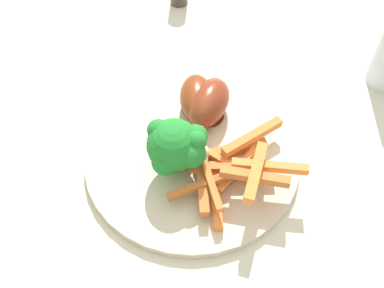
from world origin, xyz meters
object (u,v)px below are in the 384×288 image
Objects in this scene: dining_table at (236,209)px; chicken_drumstick_near at (208,106)px; dinner_plate at (192,156)px; carrot_fries_pile at (236,169)px; chicken_drumstick_far at (208,104)px; broccoli_floret_front at (177,147)px; chicken_drumstick_extra at (197,102)px.

chicken_drumstick_near is at bearing -73.89° from dining_table.
dinner_plate is 0.07m from carrot_fries_pile.
chicken_drumstick_far is (-0.03, -0.06, 0.03)m from dinner_plate.
carrot_fries_pile is 1.33× the size of chicken_drumstick_near.
chicken_drumstick_far reaches higher than dinner_plate.
chicken_drumstick_near is 1.03× the size of chicken_drumstick_far.
dinner_plate is 2.21× the size of chicken_drumstick_near.
dining_table is 10.34× the size of chicken_drumstick_near.
dinner_plate is 0.07m from chicken_drumstick_far.
chicken_drumstick_far is at bearing -100.92° from chicken_drumstick_near.
dinner_plate is 2.27× the size of chicken_drumstick_far.
broccoli_floret_front reaches higher than chicken_drumstick_extra.
carrot_fries_pile reaches higher than dining_table.
chicken_drumstick_extra reaches higher than dinner_plate.
chicken_drumstick_extra is at bearing -78.95° from carrot_fries_pile.
broccoli_floret_front reaches higher than carrot_fries_pile.
dining_table is 10.64× the size of chicken_drumstick_far.
dining_table is 7.74× the size of carrot_fries_pile.
carrot_fries_pile reaches higher than chicken_drumstick_near.
carrot_fries_pile is (0.01, 0.01, 0.13)m from dining_table.
dinner_plate is at bearing 60.84° from chicken_drumstick_far.
chicken_drumstick_extra is (0.04, -0.10, 0.13)m from dining_table.
carrot_fries_pile is at bearing 41.98° from dining_table.
carrot_fries_pile is at bearing 132.22° from dinner_plate.
chicken_drumstick_near reaches higher than chicken_drumstick_far.
carrot_fries_pile reaches higher than dinner_plate.
dining_table is 0.17m from broccoli_floret_front.
carrot_fries_pile is 0.11m from chicken_drumstick_far.
carrot_fries_pile is 0.12m from chicken_drumstick_extra.
broccoli_floret_front is at bearing 44.13° from dinner_plate.
broccoli_floret_front is 0.66× the size of chicken_drumstick_far.
chicken_drumstick_extra is at bearing -107.39° from dinner_plate.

